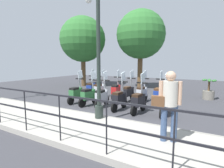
# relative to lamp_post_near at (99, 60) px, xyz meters

# --- Properties ---
(ground_plane) EXTENTS (28.00, 28.00, 0.00)m
(ground_plane) POSITION_rel_lamp_post_near_xyz_m (2.40, 0.48, -2.00)
(ground_plane) COLOR #38383D
(promenade_walkway) EXTENTS (2.20, 20.00, 0.15)m
(promenade_walkway) POSITION_rel_lamp_post_near_xyz_m (-0.75, 0.48, -1.92)
(promenade_walkway) COLOR #A39E93
(promenade_walkway) RESTS_ON ground_plane
(fence_railing) EXTENTS (0.04, 16.03, 1.07)m
(fence_railing) POSITION_rel_lamp_post_near_xyz_m (-1.80, 0.48, -1.10)
(fence_railing) COLOR black
(fence_railing) RESTS_ON promenade_walkway
(lamp_post_near) EXTENTS (0.26, 0.90, 4.18)m
(lamp_post_near) POSITION_rel_lamp_post_near_xyz_m (0.00, 0.00, 0.00)
(lamp_post_near) COLOR #232D28
(lamp_post_near) RESTS_ON promenade_walkway
(pedestrian_with_bag) EXTENTS (0.42, 0.63, 1.59)m
(pedestrian_with_bag) POSITION_rel_lamp_post_near_xyz_m (-0.63, -2.27, -0.92)
(pedestrian_with_bag) COLOR #384C70
(pedestrian_with_bag) RESTS_ON promenade_walkway
(tree_large) EXTENTS (3.59, 3.59, 5.52)m
(tree_large) POSITION_rel_lamp_post_near_xyz_m (6.69, 5.93, 1.71)
(tree_large) COLOR brown
(tree_large) RESTS_ON ground_plane
(tree_distant) EXTENTS (3.51, 3.51, 5.66)m
(tree_distant) POSITION_rel_lamp_post_near_xyz_m (7.77, 1.50, 1.89)
(tree_distant) COLOR brown
(tree_distant) RESTS_ON ground_plane
(potted_palm) EXTENTS (1.06, 0.66, 1.05)m
(potted_palm) POSITION_rel_lamp_post_near_xyz_m (5.71, -3.03, -1.55)
(potted_palm) COLOR slate
(potted_palm) RESTS_ON ground_plane
(scooter_near_0) EXTENTS (1.23, 0.44, 1.54)m
(scooter_near_0) POSITION_rel_lamp_post_near_xyz_m (1.77, -1.63, -1.52)
(scooter_near_0) COLOR black
(scooter_near_0) RESTS_ON ground_plane
(scooter_near_1) EXTENTS (1.23, 0.44, 1.54)m
(scooter_near_1) POSITION_rel_lamp_post_near_xyz_m (1.60, -0.74, -1.52)
(scooter_near_1) COLOR black
(scooter_near_1) RESTS_ON ground_plane
(scooter_near_2) EXTENTS (1.23, 0.44, 1.54)m
(scooter_near_2) POSITION_rel_lamp_post_near_xyz_m (1.63, 0.10, -1.52)
(scooter_near_2) COLOR black
(scooter_near_2) RESTS_ON ground_plane
(scooter_near_3) EXTENTS (1.23, 0.44, 1.54)m
(scooter_near_3) POSITION_rel_lamp_post_near_xyz_m (1.69, 0.96, -1.52)
(scooter_near_3) COLOR black
(scooter_near_3) RESTS_ON ground_plane
(scooter_near_4) EXTENTS (1.23, 0.45, 1.54)m
(scooter_near_4) POSITION_rel_lamp_post_near_xyz_m (1.60, 1.61, -1.52)
(scooter_near_4) COLOR black
(scooter_near_4) RESTS_ON ground_plane
(scooter_near_5) EXTENTS (1.23, 0.44, 1.54)m
(scooter_near_5) POSITION_rel_lamp_post_near_xyz_m (1.71, 2.42, -1.52)
(scooter_near_5) COLOR black
(scooter_near_5) RESTS_ON ground_plane
(scooter_far_0) EXTENTS (1.23, 0.44, 1.54)m
(scooter_far_0) POSITION_rel_lamp_post_near_xyz_m (3.42, -1.02, -1.52)
(scooter_far_0) COLOR black
(scooter_far_0) RESTS_ON ground_plane
(scooter_far_1) EXTENTS (1.23, 0.44, 1.54)m
(scooter_far_1) POSITION_rel_lamp_post_near_xyz_m (3.38, -0.24, -1.52)
(scooter_far_1) COLOR black
(scooter_far_1) RESTS_ON ground_plane
(scooter_far_2) EXTENTS (1.23, 0.44, 1.54)m
(scooter_far_2) POSITION_rel_lamp_post_near_xyz_m (3.18, 0.39, -1.52)
(scooter_far_2) COLOR black
(scooter_far_2) RESTS_ON ground_plane
(scooter_far_3) EXTENTS (1.23, 0.45, 1.54)m
(scooter_far_3) POSITION_rel_lamp_post_near_xyz_m (3.46, 1.21, -1.52)
(scooter_far_3) COLOR black
(scooter_far_3) RESTS_ON ground_plane
(scooter_far_4) EXTENTS (1.23, 0.44, 1.54)m
(scooter_far_4) POSITION_rel_lamp_post_near_xyz_m (3.25, 2.12, -1.52)
(scooter_far_4) COLOR black
(scooter_far_4) RESTS_ON ground_plane
(scooter_far_5) EXTENTS (1.21, 0.52, 1.54)m
(scooter_far_5) POSITION_rel_lamp_post_near_xyz_m (3.45, 2.83, -1.52)
(scooter_far_5) COLOR black
(scooter_far_5) RESTS_ON ground_plane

